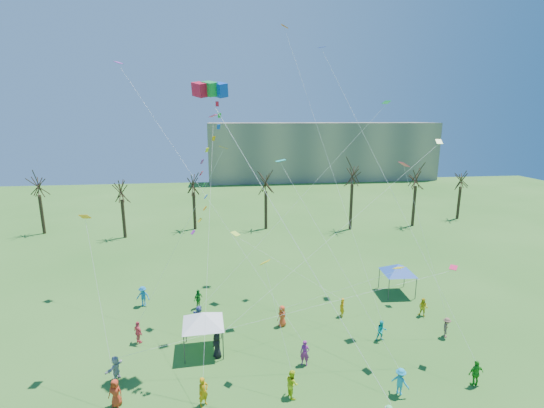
{
  "coord_description": "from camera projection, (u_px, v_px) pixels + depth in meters",
  "views": [
    {
      "loc": [
        -4.36,
        -18.17,
        16.35
      ],
      "look_at": [
        -1.38,
        5.0,
        11.0
      ],
      "focal_mm": 25.0,
      "sensor_mm": 36.0,
      "label": 1
    }
  ],
  "objects": [
    {
      "name": "bare_tree_row",
      "position": [
        283.0,
        185.0,
        55.56
      ],
      "size": [
        68.95,
        9.07,
        10.73
      ],
      "color": "black",
      "rests_on": "ground"
    },
    {
      "name": "small_kites_aloft",
      "position": [
        292.0,
        163.0,
        29.96
      ],
      "size": [
        28.84,
        19.19,
        34.79
      ],
      "color": "orange",
      "rests_on": "ground"
    },
    {
      "name": "festival_crowd",
      "position": [
        263.0,
        336.0,
        27.45
      ],
      "size": [
        25.05,
        14.45,
        1.83
      ],
      "color": "red",
      "rests_on": "ground"
    },
    {
      "name": "big_box_kite",
      "position": [
        212.0,
        171.0,
        22.97
      ],
      "size": [
        5.6,
        5.48,
        19.86
      ],
      "color": "red",
      "rests_on": "ground"
    },
    {
      "name": "canopy_tent_white",
      "position": [
        203.0,
        318.0,
        26.66
      ],
      "size": [
        4.0,
        4.0,
        3.01
      ],
      "color": "#3F3F44",
      "rests_on": "ground"
    },
    {
      "name": "canopy_tent_blue",
      "position": [
        398.0,
        268.0,
        35.55
      ],
      "size": [
        3.93,
        3.93,
        2.95
      ],
      "color": "#3F3F44",
      "rests_on": "ground"
    },
    {
      "name": "distant_building",
      "position": [
        321.0,
        151.0,
        102.1
      ],
      "size": [
        60.0,
        14.0,
        15.0
      ],
      "primitive_type": "cube",
      "color": "gray",
      "rests_on": "ground"
    }
  ]
}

